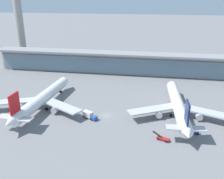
{
  "coord_description": "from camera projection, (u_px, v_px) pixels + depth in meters",
  "views": [
    {
      "loc": [
        20.64,
        -102.5,
        52.7
      ],
      "look_at": [
        0.0,
        14.75,
        7.31
      ],
      "focal_mm": 40.6,
      "sensor_mm": 36.0,
      "label": 1
    }
  ],
  "objects": [
    {
      "name": "ground_plane",
      "position": [
        106.0,
        116.0,
        116.45
      ],
      "size": [
        1200.0,
        1200.0,
        0.0
      ],
      "primitive_type": "plane",
      "color": "slate"
    },
    {
      "name": "airliner_left_stand",
      "position": [
        42.0,
        99.0,
        121.99
      ],
      "size": [
        45.84,
        59.69,
        15.89
      ],
      "color": "white",
      "rests_on": "ground"
    },
    {
      "name": "airliner_centre_stand",
      "position": [
        178.0,
        106.0,
        114.78
      ],
      "size": [
        45.83,
        59.7,
        15.89
      ],
      "color": "white",
      "rests_on": "ground"
    },
    {
      "name": "service_truck_near_nose_blue",
      "position": [
        195.0,
        132.0,
        101.07
      ],
      "size": [
        2.99,
        1.93,
        2.05
      ],
      "color": "#234C9E",
      "rests_on": "ground"
    },
    {
      "name": "service_truck_under_wing_red",
      "position": [
        163.0,
        138.0,
        96.67
      ],
      "size": [
        6.8,
        3.88,
        2.7
      ],
      "color": "#B21E1E",
      "rests_on": "ground"
    },
    {
      "name": "service_truck_mid_apron_blue",
      "position": [
        89.0,
        115.0,
        113.36
      ],
      "size": [
        7.49,
        5.6,
        3.1
      ],
      "color": "#234C9E",
      "rests_on": "ground"
    },
    {
      "name": "terminal_building",
      "position": [
        125.0,
        63.0,
        174.15
      ],
      "size": [
        183.6,
        12.8,
        15.2
      ],
      "color": "#9E998E",
      "rests_on": "ground"
    },
    {
      "name": "control_tower",
      "position": [
        18.0,
        11.0,
        202.05
      ],
      "size": [
        12.0,
        12.0,
        72.53
      ],
      "color": "#9E998E",
      "rests_on": "ground"
    }
  ]
}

